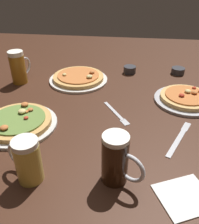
% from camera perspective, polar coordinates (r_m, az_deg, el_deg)
% --- Properties ---
extents(ground_plane, '(2.40, 2.40, 0.03)m').
position_cam_1_polar(ground_plane, '(1.05, -0.00, -1.61)').
color(ground_plane, '#3D2114').
extents(pizza_plate_near, '(0.30, 0.30, 0.05)m').
position_cam_1_polar(pizza_plate_near, '(1.03, -18.14, -2.25)').
color(pizza_plate_near, silver).
rests_on(pizza_plate_near, ground_plane).
extents(pizza_plate_far, '(0.28, 0.28, 0.05)m').
position_cam_1_polar(pizza_plate_far, '(1.21, 19.24, 3.00)').
color(pizza_plate_far, '#B2B2B7').
rests_on(pizza_plate_far, ground_plane).
extents(pizza_plate_side, '(0.31, 0.31, 0.05)m').
position_cam_1_polar(pizza_plate_side, '(1.34, -4.85, 7.78)').
color(pizza_plate_side, silver).
rests_on(pizza_plate_side, ground_plane).
extents(beer_mug_dark, '(0.12, 0.09, 0.14)m').
position_cam_1_polar(beer_mug_dark, '(0.76, -16.30, -10.57)').
color(beer_mug_dark, gold).
rests_on(beer_mug_dark, ground_plane).
extents(beer_mug_amber, '(0.13, 0.09, 0.16)m').
position_cam_1_polar(beer_mug_amber, '(0.72, 3.90, -10.84)').
color(beer_mug_amber, black).
rests_on(beer_mug_amber, ground_plane).
extents(beer_mug_pale, '(0.08, 0.13, 0.17)m').
position_cam_1_polar(beer_mug_pale, '(1.36, -18.12, 9.74)').
color(beer_mug_pale, '#9E6619').
rests_on(beer_mug_pale, ground_plane).
extents(ramekin_sauce, '(0.07, 0.07, 0.03)m').
position_cam_1_polar(ramekin_sauce, '(1.49, 17.58, 9.02)').
color(ramekin_sauce, '#333338').
rests_on(ramekin_sauce, ground_plane).
extents(ramekin_butter, '(0.07, 0.07, 0.04)m').
position_cam_1_polar(ramekin_butter, '(1.45, 6.95, 9.64)').
color(ramekin_butter, '#333338').
rests_on(ramekin_butter, ground_plane).
extents(napkin_folded, '(0.19, 0.18, 0.01)m').
position_cam_1_polar(napkin_folded, '(0.77, 19.04, -17.84)').
color(napkin_folded, white).
rests_on(napkin_folded, ground_plane).
extents(fork_left, '(0.12, 0.18, 0.01)m').
position_cam_1_polar(fork_left, '(1.06, 3.90, -0.28)').
color(fork_left, silver).
rests_on(fork_left, ground_plane).
extents(knife_right, '(0.12, 0.22, 0.01)m').
position_cam_1_polar(knife_right, '(0.96, 17.84, -5.70)').
color(knife_right, silver).
rests_on(knife_right, ground_plane).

